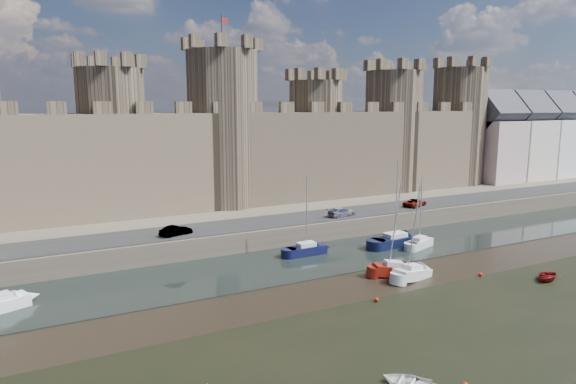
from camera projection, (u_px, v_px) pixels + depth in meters
The scene contains 18 objects.
ground at pixel (437, 356), 36.57m from camera, with size 160.00×160.00×0.00m, color black.
water_channel at pixel (284, 264), 57.56m from camera, with size 160.00×12.00×0.08m, color black.
quay at pixel (190, 201), 88.86m from camera, with size 160.00×60.00×2.50m, color #4C443A.
road at pixel (249, 224), 65.89m from camera, with size 160.00×7.00×0.10m, color black.
castle at pixel (207, 146), 76.31m from camera, with size 108.50×11.00×29.00m.
townhouses at pixel (540, 139), 107.47m from camera, with size 35.50×9.05×18.13m.
car_1 at pixel (176, 231), 59.98m from camera, with size 1.33×3.81×1.26m, color gray.
car_2 at pixel (342, 212), 70.32m from camera, with size 1.75×4.32×1.25m, color gray.
car_3 at pixel (415, 203), 77.10m from camera, with size 2.00×4.33×1.20m, color gray.
sailboat_1 at pixel (306, 249), 60.90m from camera, with size 4.81×1.96×9.57m.
sailboat_2 at pixel (419, 242), 63.92m from camera, with size 4.45×2.85×8.97m.
sailboat_3 at pixel (395, 240), 64.62m from camera, with size 6.34×2.74×10.90m.
sailboat_4 at pixel (394, 269), 53.62m from camera, with size 4.57×2.83×9.99m.
sailboat_5 at pixel (412, 272), 52.60m from camera, with size 4.82×2.73×9.80m.
dinghy_2 at pixel (408, 383), 32.46m from camera, with size 2.40×0.70×3.36m, color white.
dinghy_4 at pixel (547, 277), 52.35m from camera, with size 2.46×0.71×3.44m, color #690B0B.
buoy_1 at pixel (377, 300), 46.60m from camera, with size 0.40×0.40×0.40m, color red.
buoy_3 at pixel (480, 275), 53.44m from camera, with size 0.41×0.41×0.41m, color red.
Camera 1 is at (-25.12, -25.35, 17.74)m, focal length 32.00 mm.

